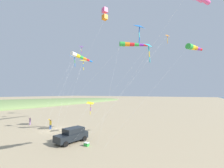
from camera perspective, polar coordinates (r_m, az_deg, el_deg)
ground_plane at (r=29.43m, az=-21.27°, el=-16.18°), size 600.00×600.00×0.00m
parked_car at (r=21.50m, az=-15.21°, el=-18.47°), size 2.56×4.52×1.85m
cooler_box at (r=19.90m, az=-9.84°, el=-22.01°), size 0.62×0.42×0.42m
person_adult_flyer at (r=29.89m, az=-22.73°, el=-13.94°), size 0.67×0.67×1.88m
person_child_green_jacket at (r=35.56m, az=-29.15°, el=-12.34°), size 0.51×0.56×1.58m
kite_delta_orange_high_right at (r=36.54m, az=-11.70°, el=13.85°), size 2.54×11.67×17.80m
kite_delta_striped_overhead at (r=25.51m, az=20.45°, el=16.87°), size 8.18×12.08×15.77m
kite_delta_purple_drifting at (r=26.00m, az=-11.07°, el=8.74°), size 1.24×6.31×12.32m
kite_delta_green_low_center at (r=44.75m, az=-14.25°, el=10.32°), size 3.18×13.64×17.74m
kite_windsock_red_high_left at (r=34.80m, az=-12.41°, el=10.32°), size 6.19×15.15×15.47m
kite_delta_long_streamer_left at (r=23.80m, az=14.04°, el=14.24°), size 8.49×9.23×14.30m
kite_windsock_teal_far_right at (r=24.13m, az=7.05°, el=14.97°), size 3.98×8.28×14.54m
kite_box_small_distant at (r=30.59m, az=-2.81°, el=25.49°), size 9.88×4.73×22.51m
kite_delta_white_trailing at (r=26.83m, az=10.63°, el=20.95°), size 15.10×8.96×18.20m
kite_windsock_magenta_far_left at (r=23.82m, az=28.87°, el=12.29°), size 10.50×10.08×13.24m
kite_delta_long_streamer_right at (r=24.29m, az=-8.31°, el=-7.35°), size 1.90×4.17×5.24m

